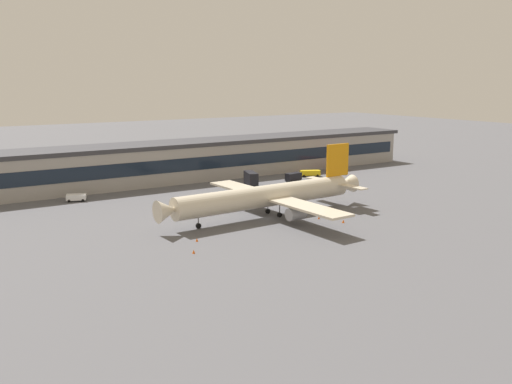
% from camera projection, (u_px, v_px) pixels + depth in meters
% --- Properties ---
extents(ground_plane, '(600.00, 600.00, 0.00)m').
position_uv_depth(ground_plane, '(265.00, 218.00, 121.89)').
color(ground_plane, '#56565B').
extents(terminal_building, '(181.46, 16.33, 11.83)m').
position_uv_depth(terminal_building, '(165.00, 162.00, 165.87)').
color(terminal_building, '#9E9993').
rests_on(terminal_building, ground_plane).
extents(airliner, '(53.65, 45.99, 15.06)m').
position_uv_depth(airliner, '(269.00, 196.00, 123.04)').
color(airliner, beige).
rests_on(airliner, ground_plane).
extents(pushback_tractor, '(5.39, 4.04, 1.75)m').
position_uv_depth(pushback_tractor, '(76.00, 197.00, 139.21)').
color(pushback_tractor, white).
rests_on(pushback_tractor, ground_plane).
extents(crew_van, '(5.47, 2.93, 2.55)m').
position_uv_depth(crew_van, '(294.00, 176.00, 166.63)').
color(crew_van, black).
rests_on(crew_van, ground_plane).
extents(catering_truck, '(4.60, 7.65, 4.15)m').
position_uv_depth(catering_truck, '(251.00, 178.00, 158.55)').
color(catering_truck, black).
rests_on(catering_truck, ground_plane).
extents(belt_loader, '(6.66, 4.46, 1.95)m').
position_uv_depth(belt_loader, '(310.00, 173.00, 175.12)').
color(belt_loader, yellow).
rests_on(belt_loader, ground_plane).
extents(fuel_truck, '(7.73, 8.10, 3.35)m').
position_uv_depth(fuel_truck, '(338.00, 167.00, 182.72)').
color(fuel_truck, red).
rests_on(fuel_truck, ground_plane).
extents(traffic_cone_0, '(0.51, 0.51, 0.63)m').
position_uv_depth(traffic_cone_0, '(319.00, 218.00, 121.45)').
color(traffic_cone_0, '#F2590C').
rests_on(traffic_cone_0, ground_plane).
extents(traffic_cone_1, '(0.53, 0.53, 0.66)m').
position_uv_depth(traffic_cone_1, '(194.00, 252.00, 97.21)').
color(traffic_cone_1, '#F2590C').
rests_on(traffic_cone_1, ground_plane).
extents(traffic_cone_2, '(0.51, 0.51, 0.64)m').
position_uv_depth(traffic_cone_2, '(197.00, 240.00, 104.46)').
color(traffic_cone_2, '#F2590C').
rests_on(traffic_cone_2, ground_plane).
extents(traffic_cone_3, '(0.57, 0.57, 0.71)m').
position_uv_depth(traffic_cone_3, '(343.00, 221.00, 118.11)').
color(traffic_cone_3, '#F2590C').
rests_on(traffic_cone_3, ground_plane).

